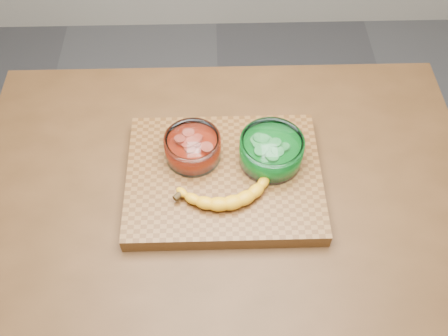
{
  "coord_description": "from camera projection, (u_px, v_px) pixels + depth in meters",
  "views": [
    {
      "loc": [
        -0.02,
        -0.67,
        1.88
      ],
      "look_at": [
        0.0,
        0.0,
        0.96
      ],
      "focal_mm": 40.0,
      "sensor_mm": 36.0,
      "label": 1
    }
  ],
  "objects": [
    {
      "name": "ground",
      "position": [
        224.0,
        315.0,
        1.91
      ],
      "size": [
        3.5,
        3.5,
        0.0
      ],
      "primitive_type": "plane",
      "color": "#535357",
      "rests_on": "ground"
    },
    {
      "name": "counter",
      "position": [
        224.0,
        264.0,
        1.55
      ],
      "size": [
        1.2,
        0.8,
        0.9
      ],
      "primitive_type": "cube",
      "color": "#4E3017",
      "rests_on": "ground"
    },
    {
      "name": "cutting_board",
      "position": [
        224.0,
        178.0,
        1.17
      ],
      "size": [
        0.45,
        0.35,
        0.04
      ],
      "primitive_type": "cube",
      "color": "brown",
      "rests_on": "counter"
    },
    {
      "name": "bowl_red",
      "position": [
        193.0,
        147.0,
        1.16
      ],
      "size": [
        0.13,
        0.13,
        0.06
      ],
      "color": "white",
      "rests_on": "cutting_board"
    },
    {
      "name": "bowl_green",
      "position": [
        271.0,
        151.0,
        1.15
      ],
      "size": [
        0.15,
        0.15,
        0.07
      ],
      "color": "white",
      "rests_on": "cutting_board"
    },
    {
      "name": "banana",
      "position": [
        226.0,
        188.0,
        1.1
      ],
      "size": [
        0.25,
        0.14,
        0.04
      ],
      "primitive_type": null,
      "color": "orange",
      "rests_on": "cutting_board"
    }
  ]
}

